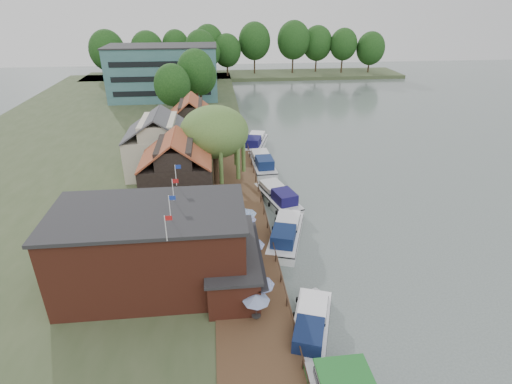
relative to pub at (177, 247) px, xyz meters
name	(u,v)px	position (x,y,z in m)	size (l,w,h in m)	color
ground	(333,274)	(14.00, 1.00, -4.65)	(260.00, 260.00, 0.00)	#4F5B59
land_bank	(96,151)	(-16.00, 36.00, -4.15)	(50.00, 140.00, 1.00)	#384728
quay_deck	(240,216)	(6.00, 11.00, -3.60)	(6.00, 50.00, 0.10)	#47301E
quay_rail	(263,209)	(8.70, 11.50, -3.15)	(0.20, 49.00, 1.00)	black
pub	(177,247)	(0.00, 0.00, 0.00)	(20.00, 11.00, 7.30)	maroon
hotel_block	(164,72)	(-8.00, 71.00, 2.50)	(25.40, 12.40, 12.30)	#38666B
cottage_a	(177,171)	(-1.00, 15.00, 0.60)	(8.60, 7.60, 8.50)	black
cottage_b	(160,143)	(-4.00, 25.00, 0.60)	(9.60, 8.60, 8.50)	beige
cottage_c	(192,124)	(0.00, 34.00, 0.60)	(7.60, 7.60, 8.50)	black
willow	(215,147)	(3.50, 20.00, 1.56)	(8.60, 8.60, 10.43)	#476B2D
umbrella_0	(256,307)	(6.11, -5.18, -2.36)	(2.09, 2.09, 2.38)	navy
umbrella_1	(260,291)	(6.61, -3.40, -2.36)	(2.31, 2.31, 2.38)	navy
umbrella_2	(246,260)	(5.84, 0.87, -2.36)	(2.39, 2.39, 2.38)	#1C509C
umbrella_3	(252,251)	(6.49, 2.23, -2.36)	(2.36, 2.36, 2.38)	#1B3897
umbrella_4	(247,225)	(6.38, 6.81, -2.36)	(2.01, 2.01, 2.38)	navy
umbrella_5	(246,219)	(6.40, 8.14, -2.36)	(2.31, 2.31, 2.38)	#1A4A91
cruiser_0	(311,323)	(10.18, -6.06, -3.52)	(3.04, 9.42, 2.27)	white
cruiser_1	(286,231)	(10.52, 6.97, -3.42)	(3.28, 10.15, 2.47)	white
cruiser_2	(278,195)	(11.00, 15.60, -3.43)	(3.25, 10.07, 2.45)	silver
cruiser_3	(262,161)	(10.39, 26.78, -3.38)	(3.35, 10.37, 2.53)	silver
cruiser_4	(255,141)	(10.27, 36.06, -3.40)	(3.33, 10.29, 2.51)	white
swan	(353,378)	(12.12, -10.36, -4.43)	(0.44, 0.44, 0.44)	white
bank_tree_0	(173,98)	(-3.62, 44.75, 2.32)	(6.45, 6.45, 11.94)	#143811
bank_tree_1	(197,86)	(0.44, 49.76, 3.25)	(7.02, 7.02, 13.80)	#143811
bank_tree_2	(200,84)	(0.92, 57.48, 2.13)	(6.98, 6.98, 11.57)	#143811
bank_tree_3	(192,67)	(-1.71, 79.58, 2.27)	(6.18, 6.18, 11.83)	#143811
bank_tree_4	(201,57)	(0.56, 88.53, 3.58)	(8.43, 8.43, 14.45)	#143811
bank_tree_5	(208,59)	(2.35, 93.69, 2.29)	(7.29, 7.29, 11.89)	#143811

